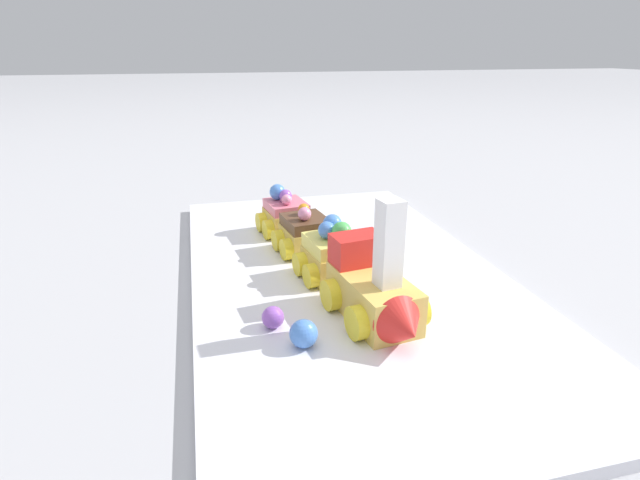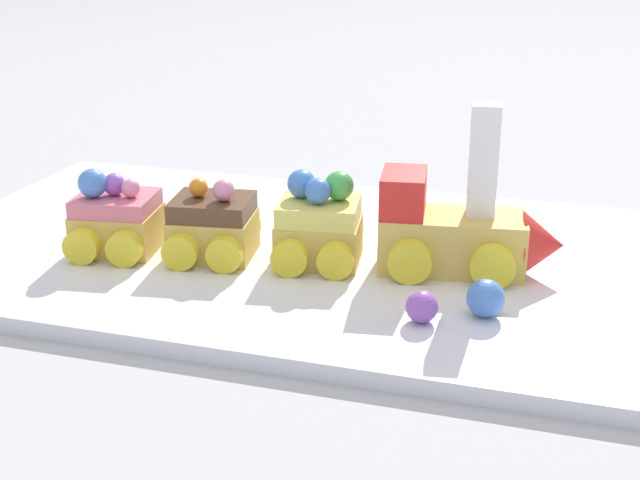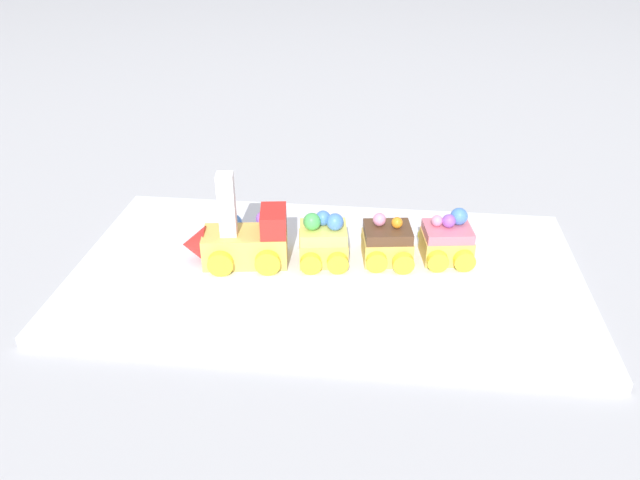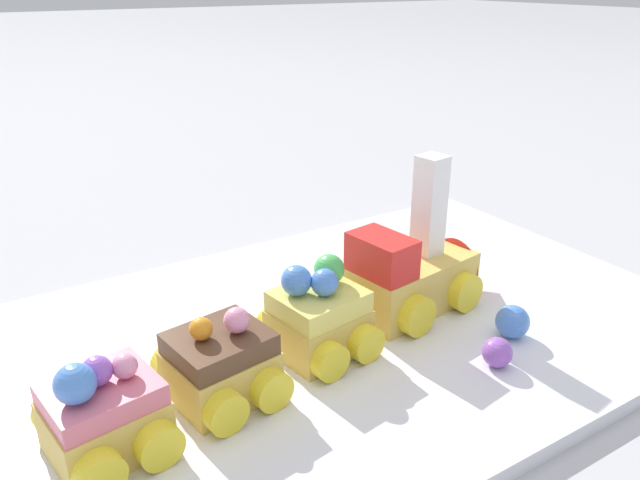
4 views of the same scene
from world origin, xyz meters
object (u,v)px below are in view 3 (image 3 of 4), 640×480
cake_car_chocolate (387,243)px  gumball_blue (233,223)px  cake_car_lemon (323,242)px  cake_car_strawberry (447,241)px  gumball_purple (263,219)px  cake_train_locomotive (239,241)px

cake_car_chocolate → gumball_blue: cake_car_chocolate is taller
cake_car_lemon → cake_car_chocolate: bearing=-179.6°
cake_car_chocolate → cake_car_strawberry: 0.08m
cake_car_chocolate → gumball_purple: cake_car_chocolate is taller
gumball_blue → cake_car_chocolate: bearing=166.9°
gumball_blue → gumball_purple: gumball_blue is taller
cake_car_strawberry → cake_car_chocolate: bearing=0.3°
cake_train_locomotive → cake_car_lemon: bearing=179.8°
cake_train_locomotive → gumball_blue: 0.08m
cake_train_locomotive → gumball_blue: cake_train_locomotive is taller
cake_car_strawberry → gumball_purple: 0.26m
cake_car_lemon → cake_car_chocolate: (-0.08, -0.01, -0.00)m
cake_car_strawberry → gumball_purple: (0.25, -0.06, -0.01)m
cake_car_chocolate → cake_car_lemon: bearing=0.4°
cake_car_lemon → gumball_purple: (0.09, -0.08, -0.02)m
cake_car_lemon → gumball_blue: (0.13, -0.06, -0.01)m
cake_car_lemon → cake_car_chocolate: cake_car_lemon is taller
cake_train_locomotive → cake_car_strawberry: bearing=-179.9°
cake_car_lemon → gumball_blue: cake_car_lemon is taller
cake_car_lemon → cake_car_chocolate: 0.08m
gumball_purple → gumball_blue: bearing=28.9°
cake_car_chocolate → gumball_blue: bearing=-21.4°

